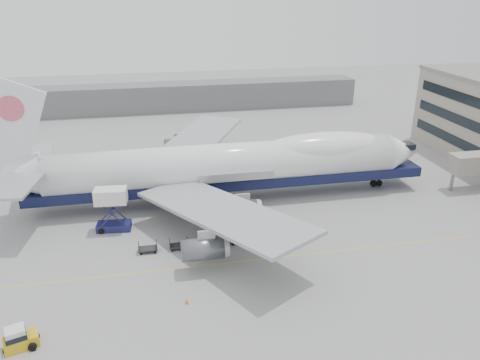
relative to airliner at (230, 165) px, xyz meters
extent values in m
plane|color=gray|center=(-0.64, -12.00, -5.62)|extent=(260.00, 260.00, 0.00)
cube|color=gold|center=(-0.64, -18.00, -5.62)|extent=(60.00, 0.15, 0.01)
cube|color=gray|center=(39.36, -4.00, -1.12)|extent=(9.00, 3.00, 3.00)
cylinder|color=slate|center=(35.36, -4.00, -4.12)|extent=(0.50, 0.50, 3.00)
cube|color=slate|center=(-10.64, 58.00, -2.12)|extent=(110.00, 8.00, 7.00)
cylinder|color=white|center=(-0.64, 0.00, 0.08)|extent=(52.00, 6.40, 6.40)
cube|color=#0E1234|center=(0.36, 0.00, -2.48)|extent=(60.00, 5.76, 1.50)
cone|color=white|center=(28.36, 0.00, 0.08)|extent=(6.00, 6.40, 6.40)
cone|color=white|center=(-31.14, 0.00, 0.68)|extent=(9.00, 6.40, 6.40)
ellipsoid|color=white|center=(14.96, 0.00, 1.84)|extent=(20.67, 5.78, 4.56)
cube|color=white|center=(-29.64, 0.00, 7.58)|extent=(10.52, 0.50, 13.56)
cylinder|color=#D95471|center=(-29.14, 0.00, 10.08)|extent=(3.40, 0.30, 3.40)
cube|color=#9EA0A3|center=(-3.64, -14.28, -0.52)|extent=(20.35, 26.74, 2.26)
cube|color=#9EA0A3|center=(-3.64, 14.28, -0.52)|extent=(20.35, 26.74, 2.26)
cylinder|color=#595B60|center=(-6.64, 19.00, -2.72)|extent=(4.80, 2.60, 2.60)
cylinder|color=#595B60|center=(-0.64, 10.00, -2.72)|extent=(4.80, 2.60, 2.60)
cylinder|color=#595B60|center=(-0.64, -10.00, -2.72)|extent=(4.80, 2.60, 2.60)
cylinder|color=#595B60|center=(-6.64, -19.00, -2.72)|extent=(4.80, 2.60, 2.60)
cylinder|color=slate|center=(24.36, 0.00, -4.37)|extent=(0.36, 0.36, 2.50)
cylinder|color=black|center=(24.36, 0.00, -5.07)|extent=(1.10, 0.45, 1.10)
cylinder|color=slate|center=(-3.64, -3.00, -4.37)|extent=(0.36, 0.36, 2.50)
cylinder|color=black|center=(-3.64, -3.00, -5.07)|extent=(1.10, 0.45, 1.10)
cylinder|color=slate|center=(-3.64, 3.00, -4.37)|extent=(0.36, 0.36, 2.50)
cylinder|color=black|center=(-3.64, 3.00, -5.07)|extent=(1.10, 0.45, 1.10)
cube|color=#1A1C4F|center=(-17.19, -6.76, -5.13)|extent=(4.68, 2.55, 0.99)
cube|color=silver|center=(-17.19, -6.76, -0.62)|extent=(4.33, 2.70, 1.98)
cube|color=#1A1C4F|center=(-17.19, -7.75, -2.82)|extent=(3.22, 0.40, 3.56)
cube|color=#1A1C4F|center=(-17.19, -5.77, -2.82)|extent=(3.22, 0.40, 3.56)
cube|color=slate|center=(-17.19, -5.32, -0.62)|extent=(2.25, 1.27, 0.15)
cylinder|color=black|center=(-18.81, -7.66, -5.22)|extent=(0.81, 0.32, 0.81)
cylinder|color=black|center=(-18.81, -5.86, -5.22)|extent=(0.81, 0.32, 0.81)
cylinder|color=black|center=(-15.57, -7.66, -5.22)|extent=(0.81, 0.32, 0.81)
cylinder|color=black|center=(-15.57, -5.86, -5.22)|extent=(0.81, 0.32, 0.81)
cube|color=gold|center=(-24.44, -28.01, -5.04)|extent=(3.30, 2.42, 1.16)
cube|color=silver|center=(-24.74, -28.11, -3.99)|extent=(2.06, 1.93, 1.05)
cube|color=black|center=(-24.74, -28.11, -4.20)|extent=(2.19, 2.06, 0.53)
cylinder|color=black|center=(-25.49, -28.70, -5.26)|extent=(0.74, 0.32, 0.74)
cylinder|color=black|center=(-25.49, -27.33, -5.26)|extent=(0.74, 0.32, 0.74)
cylinder|color=black|center=(-23.38, -28.70, -5.26)|extent=(0.74, 0.32, 0.74)
cylinder|color=black|center=(-23.38, -27.33, -5.26)|extent=(0.74, 0.32, 0.74)
cone|color=#FF560D|center=(-9.08, -24.71, -5.34)|extent=(0.37, 0.37, 0.57)
cube|color=#FF560D|center=(-9.08, -24.71, -5.61)|extent=(0.39, 0.39, 0.03)
cube|color=#2D2D30|center=(-12.83, -13.51, -5.17)|extent=(2.30, 1.35, 0.18)
cube|color=#2D2D30|center=(-13.93, -13.51, -4.77)|extent=(0.08, 1.35, 0.90)
cube|color=#2D2D30|center=(-11.73, -13.51, -4.77)|extent=(0.08, 1.35, 0.90)
cylinder|color=black|center=(-13.68, -14.06, -5.47)|extent=(0.30, 0.12, 0.30)
cylinder|color=black|center=(-13.68, -12.96, -5.47)|extent=(0.30, 0.12, 0.30)
cylinder|color=black|center=(-11.98, -14.06, -5.47)|extent=(0.30, 0.12, 0.30)
cylinder|color=black|center=(-11.98, -12.96, -5.47)|extent=(0.30, 0.12, 0.30)
cube|color=#2D2D30|center=(-9.01, -13.51, -5.17)|extent=(2.30, 1.35, 0.18)
cube|color=#2D2D30|center=(-10.11, -13.51, -4.77)|extent=(0.08, 1.35, 0.90)
cube|color=#2D2D30|center=(-7.91, -13.51, -4.77)|extent=(0.08, 1.35, 0.90)
cylinder|color=black|center=(-9.86, -14.06, -5.47)|extent=(0.30, 0.12, 0.30)
cylinder|color=black|center=(-9.86, -12.96, -5.47)|extent=(0.30, 0.12, 0.30)
cylinder|color=black|center=(-8.16, -14.06, -5.47)|extent=(0.30, 0.12, 0.30)
cylinder|color=black|center=(-8.16, -12.96, -5.47)|extent=(0.30, 0.12, 0.30)
cube|color=#2D2D30|center=(-5.19, -13.51, -5.17)|extent=(2.30, 1.35, 0.18)
cube|color=#2D2D30|center=(-6.29, -13.51, -4.77)|extent=(0.08, 1.35, 0.90)
cube|color=#2D2D30|center=(-4.09, -13.51, -4.77)|extent=(0.08, 1.35, 0.90)
cylinder|color=black|center=(-6.04, -14.06, -5.47)|extent=(0.30, 0.12, 0.30)
cylinder|color=black|center=(-6.04, -12.96, -5.47)|extent=(0.30, 0.12, 0.30)
cylinder|color=black|center=(-4.34, -14.06, -5.47)|extent=(0.30, 0.12, 0.30)
cylinder|color=black|center=(-4.34, -12.96, -5.47)|extent=(0.30, 0.12, 0.30)
cube|color=#2D2D30|center=(-1.38, -13.51, -5.17)|extent=(2.30, 1.35, 0.18)
cube|color=#2D2D30|center=(-2.48, -13.51, -4.77)|extent=(0.08, 1.35, 0.90)
cube|color=#2D2D30|center=(-0.28, -13.51, -4.77)|extent=(0.08, 1.35, 0.90)
cylinder|color=black|center=(-2.23, -14.06, -5.47)|extent=(0.30, 0.12, 0.30)
cylinder|color=black|center=(-2.23, -12.96, -5.47)|extent=(0.30, 0.12, 0.30)
cylinder|color=black|center=(-0.53, -14.06, -5.47)|extent=(0.30, 0.12, 0.30)
cylinder|color=black|center=(-0.53, -12.96, -5.47)|extent=(0.30, 0.12, 0.30)
cube|color=#2D2D30|center=(2.44, -13.51, -5.17)|extent=(2.30, 1.35, 0.18)
cube|color=#2D2D30|center=(1.34, -13.51, -4.77)|extent=(0.08, 1.35, 0.90)
cube|color=#2D2D30|center=(3.54, -13.51, -4.77)|extent=(0.08, 1.35, 0.90)
cylinder|color=black|center=(1.59, -14.06, -5.47)|extent=(0.30, 0.12, 0.30)
cylinder|color=black|center=(1.59, -12.96, -5.47)|extent=(0.30, 0.12, 0.30)
cylinder|color=black|center=(3.29, -14.06, -5.47)|extent=(0.30, 0.12, 0.30)
cylinder|color=black|center=(3.29, -12.96, -5.47)|extent=(0.30, 0.12, 0.30)
camera|label=1|loc=(-11.52, -64.88, 24.89)|focal=35.00mm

